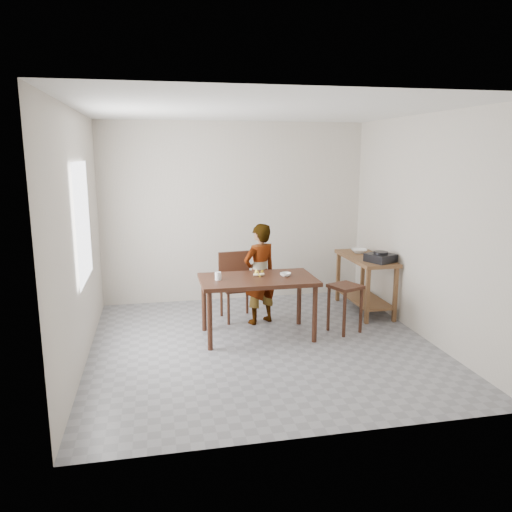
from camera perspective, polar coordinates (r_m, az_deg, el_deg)
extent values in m
cube|color=gray|center=(6.04, 0.78, -10.29)|extent=(4.00, 4.00, 0.04)
cube|color=white|center=(5.62, 0.86, 16.59)|extent=(4.00, 4.00, 0.04)
cube|color=beige|center=(7.64, -2.46, 5.00)|extent=(4.00, 0.04, 2.70)
cube|color=beige|center=(3.76, 7.45, -2.12)|extent=(4.00, 0.04, 2.70)
cube|color=beige|center=(5.60, -19.82, 1.85)|extent=(0.04, 4.00, 2.70)
cube|color=beige|center=(6.41, 18.76, 3.09)|extent=(0.04, 4.00, 2.70)
cube|color=white|center=(5.77, -19.16, 3.67)|extent=(0.02, 1.10, 1.30)
imported|color=white|center=(6.59, 0.44, -2.07)|extent=(0.58, 0.50, 1.34)
cylinder|color=white|center=(5.98, -4.36, -2.30)|extent=(0.08, 0.08, 0.10)
imported|color=white|center=(6.16, 3.38, -2.13)|extent=(0.18, 0.18, 0.04)
imported|color=white|center=(7.48, 11.71, 0.57)|extent=(0.30, 0.30, 0.06)
cube|color=black|center=(6.93, 14.05, -0.20)|extent=(0.43, 0.43, 0.11)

